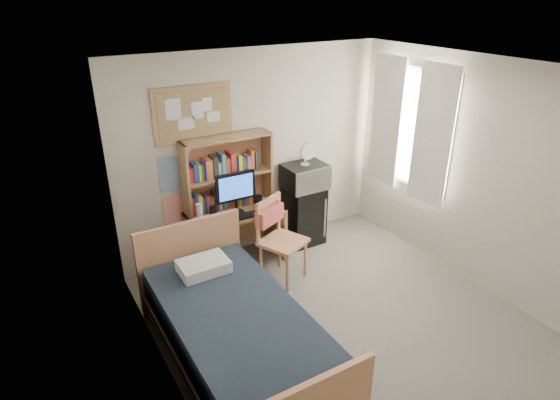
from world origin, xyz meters
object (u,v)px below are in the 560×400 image
desk (236,237)px  desk_chair (283,241)px  mini_fridge (303,214)px  bed (237,339)px  microwave (305,176)px  desk_fan (305,155)px  monitor (236,193)px  speaker_left (213,213)px  bulletin_board (193,113)px  speaker_right (258,202)px

desk → desk_chair: (0.33, -0.61, 0.15)m
mini_fridge → desk_chair: bearing=-136.9°
desk_chair → bed: size_ratio=0.46×
microwave → desk_fan: desk_fan is taller
mini_fridge → desk_fan: (-0.00, -0.02, 0.86)m
bed → monitor: monitor is taller
mini_fridge → desk: bearing=-177.1°
desk_chair → speaker_left: desk_chair is taller
desk_fan → bulletin_board: bearing=169.1°
bulletin_board → bed: bearing=-102.9°
bed → desk_fan: 2.63m
bulletin_board → speaker_left: bearing=-86.1°
bulletin_board → speaker_left: bulletin_board is taller
bulletin_board → desk_chair: bulletin_board is taller
desk_chair → mini_fridge: size_ratio=1.27×
bed → microwave: size_ratio=4.06×
bulletin_board → microwave: (1.37, -0.26, -0.95)m
speaker_right → desk_fan: size_ratio=0.60×
monitor → desk: bearing=90.0°
bulletin_board → mini_fridge: bearing=-10.1°
desk_fan → bed: bearing=-137.5°
bed → monitor: bearing=64.1°
desk_fan → desk: bearing=-178.2°
mini_fridge → microwave: (-0.00, -0.02, 0.56)m
desk → microwave: 1.20m
desk_chair → microwave: (0.71, 0.65, 0.45)m
desk → mini_fridge: size_ratio=1.45×
desk_chair → bed: (-1.09, -1.01, -0.21)m
bed → bulletin_board: bearing=77.2°
bed → speaker_right: bearing=55.9°
bulletin_board → desk_fan: size_ratio=3.36×
microwave → mini_fridge: bearing=90.0°
bulletin_board → monitor: (0.32, -0.36, -0.93)m
desk_chair → monitor: 0.80m
bulletin_board → monitor: bearing=-47.7°
microwave → desk_chair: bearing=-137.8°
bed → speaker_left: bearing=73.6°
mini_fridge → speaker_left: bearing=-175.4°
desk → monitor: bearing=-90.0°
bed → desk_fan: desk_fan is taller
mini_fridge → speaker_left: size_ratio=5.11×
monitor → bed: bearing=-115.4°
speaker_left → microwave: bearing=4.4°
mini_fridge → monitor: (-1.04, -0.11, 0.59)m
bed → speaker_left: size_ratio=14.16×
desk_chair → speaker_left: size_ratio=6.52×
speaker_left → desk_fan: 1.42m
mini_fridge → desk_fan: size_ratio=2.88×
monitor → speaker_left: 0.35m
desk_chair → mini_fridge: bearing=18.7°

